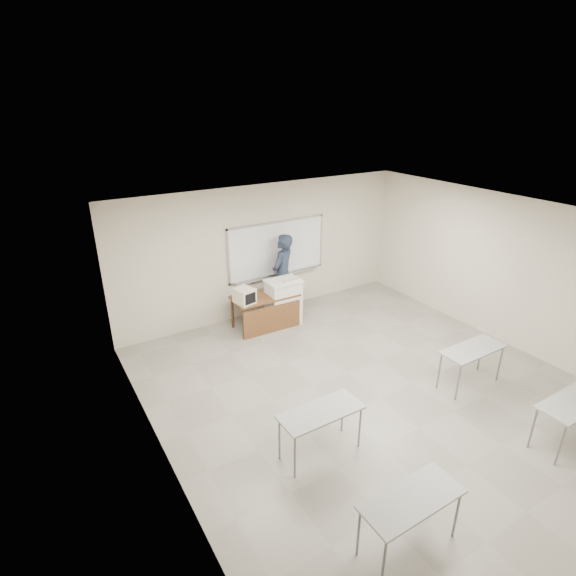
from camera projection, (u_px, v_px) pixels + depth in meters
floor at (380, 398)px, 7.62m from camera, size 7.00×8.00×0.01m
whiteboard at (277, 249)px, 10.29m from camera, size 2.48×0.10×1.31m
student_desks at (449, 410)px, 6.29m from camera, size 4.40×2.20×0.73m
instructor_desk at (268, 306)px, 9.71m from camera, size 1.42×0.71×0.75m
podium at (283, 302)px, 9.92m from camera, size 0.74×0.54×1.04m
crt_monitor at (244, 296)px, 9.29m from camera, size 0.35×0.40×0.34m
laptop at (283, 291)px, 9.78m from camera, size 0.30×0.28×0.22m
mouse at (291, 292)px, 9.81m from camera, size 0.11×0.08×0.04m
keyboard at (292, 280)px, 9.69m from camera, size 0.45×0.16×0.02m
presenter at (283, 275)px, 10.28m from camera, size 0.83×0.76×1.91m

